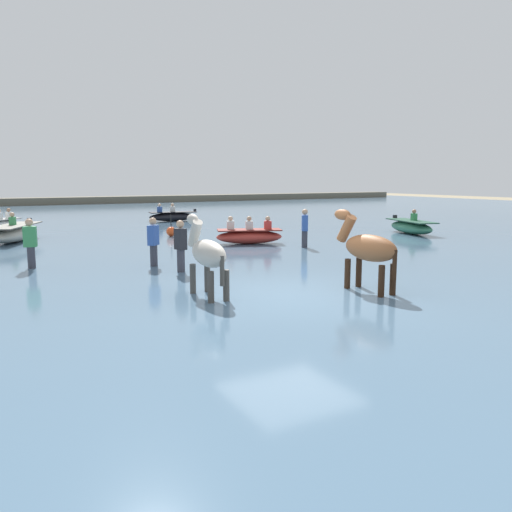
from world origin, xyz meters
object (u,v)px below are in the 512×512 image
object	(u,v)px
person_onlooker_left	(181,250)
person_spectator_far	(31,247)
person_wading_close	(154,246)
channel_buoy	(171,231)
boat_mid_outer	(173,216)
person_onlooker_right	(305,231)
boat_far_inshore	(411,227)
horse_lead_chestnut	(368,250)
boat_mid_channel	(249,236)
boat_distant_west	(14,233)
horse_trailing_pinto	(207,255)

from	to	relation	value
person_onlooker_left	person_spectator_far	bearing A→B (deg)	143.77
person_wading_close	channel_buoy	bearing A→B (deg)	66.68
person_spectator_far	boat_mid_outer	bearing A→B (deg)	56.02
person_onlooker_left	channel_buoy	bearing A→B (deg)	72.12
person_onlooker_right	person_onlooker_left	size ratio (longest dim) A/B	1.00
person_wading_close	boat_mid_outer	bearing A→B (deg)	68.22
boat_far_inshore	person_onlooker_right	size ratio (longest dim) A/B	1.90
horse_lead_chestnut	channel_buoy	size ratio (longest dim) A/B	2.21
boat_mid_channel	person_spectator_far	size ratio (longest dim) A/B	1.58
boat_mid_channel	boat_mid_outer	bearing A→B (deg)	84.98
horse_lead_chestnut	person_spectator_far	world-z (taller)	horse_lead_chestnut
horse_lead_chestnut	boat_distant_west	world-z (taller)	horse_lead_chestnut
person_onlooker_left	horse_lead_chestnut	bearing A→B (deg)	-56.53
person_onlooker_left	horse_trailing_pinto	bearing A→B (deg)	-100.00
horse_lead_chestnut	boat_mid_outer	world-z (taller)	horse_lead_chestnut
boat_distant_west	channel_buoy	size ratio (longest dim) A/B	3.88
boat_distant_west	person_onlooker_left	size ratio (longest dim) A/B	2.16
person_wading_close	horse_lead_chestnut	bearing A→B (deg)	-60.14
boat_far_inshore	boat_mid_outer	size ratio (longest dim) A/B	1.13
boat_mid_channel	person_spectator_far	world-z (taller)	person_spectator_far
boat_mid_outer	person_wading_close	bearing A→B (deg)	-111.78
boat_far_inshore	person_onlooker_left	world-z (taller)	person_onlooker_left
boat_far_inshore	person_wading_close	xyz separation A→B (m)	(-12.31, -2.62, 0.27)
channel_buoy	boat_mid_outer	bearing A→B (deg)	69.68
boat_far_inshore	person_onlooker_right	xyz separation A→B (m)	(-6.54, -1.44, 0.27)
horse_trailing_pinto	boat_mid_outer	xyz separation A→B (m)	(5.68, 17.84, -0.57)
horse_lead_chestnut	person_spectator_far	distance (m)	8.79
person_onlooker_right	person_wading_close	bearing A→B (deg)	-168.51
channel_buoy	person_onlooker_left	bearing A→B (deg)	-107.88
boat_mid_channel	boat_mid_outer	xyz separation A→B (m)	(0.95, 10.81, -0.01)
person_spectator_far	channel_buoy	distance (m)	7.95
boat_far_inshore	boat_distant_west	distance (m)	16.11
boat_far_inshore	boat_mid_outer	xyz separation A→B (m)	(-6.80, 11.19, -0.02)
horse_lead_chestnut	boat_distant_west	size ratio (longest dim) A/B	0.57
person_spectator_far	horse_trailing_pinto	bearing A→B (deg)	-62.00
horse_lead_chestnut	boat_mid_channel	xyz separation A→B (m)	(1.57, 8.21, -0.60)
person_spectator_far	person_onlooker_left	distance (m)	4.09
boat_far_inshore	boat_mid_outer	bearing A→B (deg)	121.29
person_wading_close	person_onlooker_right	bearing A→B (deg)	11.49
boat_mid_outer	person_wading_close	xyz separation A→B (m)	(-5.51, -13.80, 0.29)
horse_trailing_pinto	boat_far_inshore	world-z (taller)	horse_trailing_pinto
horse_trailing_pinto	person_wading_close	xyz separation A→B (m)	(0.17, 4.04, -0.28)
horse_trailing_pinto	person_wading_close	bearing A→B (deg)	87.63
boat_distant_west	person_spectator_far	xyz separation A→B (m)	(-0.04, -6.61, 0.25)
boat_mid_channel	person_onlooker_left	world-z (taller)	person_onlooker_left
horse_lead_chestnut	person_wading_close	xyz separation A→B (m)	(-3.00, 5.22, -0.32)
boat_mid_channel	boat_mid_outer	world-z (taller)	boat_mid_channel
person_wading_close	channel_buoy	world-z (taller)	person_wading_close
horse_lead_chestnut	boat_distant_west	distance (m)	14.34
boat_mid_channel	boat_far_inshore	bearing A→B (deg)	-2.77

